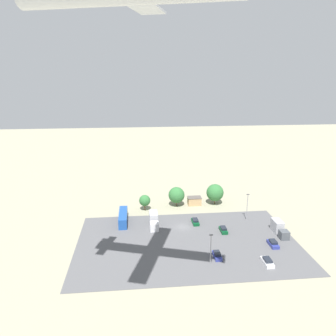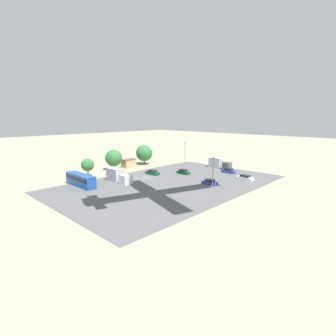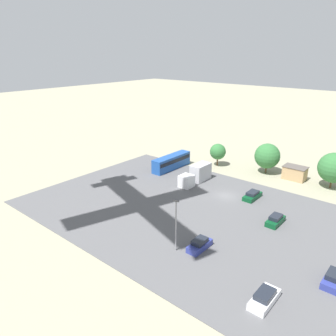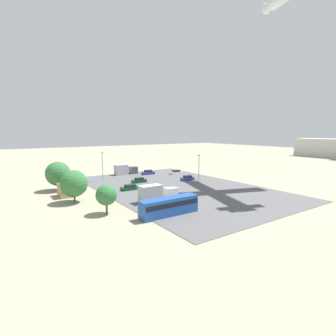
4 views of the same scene
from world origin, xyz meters
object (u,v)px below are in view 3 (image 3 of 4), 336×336
at_px(parked_truck_0, 197,175).
at_px(parked_car_4, 200,245).
at_px(parked_car_3, 334,279).
at_px(parked_car_1, 264,298).
at_px(parked_car_2, 252,195).
at_px(parked_car_0, 275,220).
at_px(bus, 171,162).
at_px(shed_building, 295,173).

bearing_deg(parked_truck_0, parked_car_4, 126.21).
bearing_deg(parked_car_3, parked_car_1, 59.08).
bearing_deg(parked_car_2, parked_car_1, -61.05).
height_order(parked_car_4, parked_truck_0, parked_truck_0).
distance_m(parked_car_4, parked_truck_0, 25.16).
xyz_separation_m(parked_car_2, parked_truck_0, (12.95, -0.07, 1.05)).
relative_size(parked_car_1, parked_car_2, 1.00).
bearing_deg(parked_car_2, parked_car_3, -40.79).
xyz_separation_m(parked_car_0, parked_car_2, (7.22, -6.46, -0.03)).
xyz_separation_m(bus, parked_car_0, (-29.60, 9.59, -1.09)).
distance_m(bus, parked_truck_0, 9.92).
xyz_separation_m(bus, parked_truck_0, (-9.43, 3.06, -0.07)).
bearing_deg(shed_building, parked_car_2, 80.88).
relative_size(parked_car_0, parked_truck_0, 0.48).
height_order(parked_car_0, parked_truck_0, parked_truck_0).
relative_size(parked_car_1, parked_car_3, 1.07).
bearing_deg(parked_car_1, parked_car_2, 118.95).
relative_size(bus, parked_car_2, 2.43).
distance_m(parked_car_3, parked_car_4, 17.09).
bearing_deg(parked_car_4, parked_car_0, 68.86).
relative_size(shed_building, parked_car_4, 1.16).
relative_size(bus, parked_truck_0, 1.29).
distance_m(parked_car_0, parked_car_1, 18.88).
relative_size(bus, parked_car_4, 2.70).
height_order(shed_building, parked_car_2, shed_building).
distance_m(bus, parked_car_4, 33.70).
distance_m(parked_car_2, parked_truck_0, 12.99).
xyz_separation_m(bus, parked_car_4, (-24.29, 23.34, -1.06)).
bearing_deg(parked_truck_0, parked_car_3, 153.01).
height_order(parked_car_2, parked_car_3, parked_car_3).
bearing_deg(parked_car_1, parked_car_4, 160.55).
bearing_deg(parked_car_0, parked_car_4, -111.14).
height_order(shed_building, parked_car_0, shed_building).
bearing_deg(parked_car_4, bus, 136.14).
bearing_deg(parked_car_3, parked_car_4, 14.57).
bearing_deg(parked_car_2, parked_car_0, -41.80).
bearing_deg(parked_car_2, shed_building, 80.88).
relative_size(parked_car_1, parked_truck_0, 0.53).
xyz_separation_m(parked_car_1, parked_car_2, (13.43, -24.28, -0.01)).
relative_size(shed_building, parked_car_1, 1.04).
relative_size(shed_building, parked_car_0, 1.15).
relative_size(parked_car_3, parked_car_4, 1.04).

